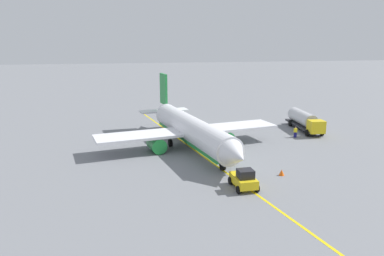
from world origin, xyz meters
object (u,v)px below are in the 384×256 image
object	(u,v)px
airplane	(191,130)
safety_cone_nose	(282,172)
fuel_tanker	(305,120)
pushback_tug	(244,179)
safety_cone_wingtip	(282,173)
refueling_worker	(295,132)

from	to	relation	value
airplane	safety_cone_nose	xyz separation A→B (m)	(13.15, 8.10, -2.26)
fuel_tanker	pushback_tug	distance (m)	29.18
safety_cone_wingtip	refueling_worker	bearing A→B (deg)	149.06
refueling_worker	airplane	bearing A→B (deg)	-82.29
pushback_tug	refueling_worker	bearing A→B (deg)	140.92
airplane	pushback_tug	distance (m)	16.23
refueling_worker	safety_cone_nose	xyz separation A→B (m)	(15.51, -9.34, -0.47)
airplane	fuel_tanker	bearing A→B (deg)	107.13
refueling_worker	safety_cone_nose	world-z (taller)	refueling_worker
pushback_tug	airplane	bearing A→B (deg)	-170.84
airplane	safety_cone_nose	bearing A→B (deg)	31.63
refueling_worker	safety_cone_nose	bearing A→B (deg)	-31.05
fuel_tanker	safety_cone_nose	distance (m)	23.66
refueling_worker	safety_cone_nose	distance (m)	18.11
safety_cone_nose	refueling_worker	bearing A→B (deg)	148.95
pushback_tug	safety_cone_nose	bearing A→B (deg)	116.86
airplane	fuel_tanker	distance (m)	22.17
refueling_worker	safety_cone_wingtip	size ratio (longest dim) A/B	3.02
airplane	safety_cone_wingtip	bearing A→B (deg)	31.52
safety_cone_nose	fuel_tanker	bearing A→B (deg)	146.41
refueling_worker	pushback_tug	bearing A→B (deg)	-39.08
pushback_tug	safety_cone_nose	xyz separation A→B (m)	(-2.80, 5.53, -0.66)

